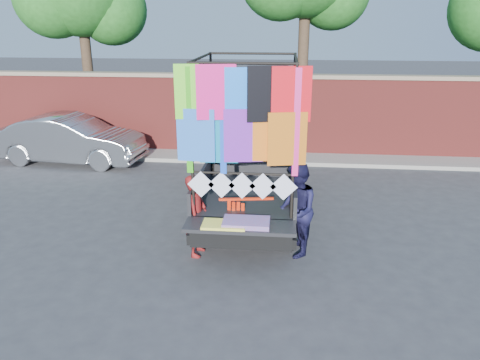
# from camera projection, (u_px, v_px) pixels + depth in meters

# --- Properties ---
(ground) EXTENTS (90.00, 90.00, 0.00)m
(ground) POSITION_uv_depth(u_px,v_px,m) (256.00, 253.00, 8.97)
(ground) COLOR #38383A
(ground) RESTS_ON ground
(brick_wall) EXTENTS (30.00, 0.45, 2.61)m
(brick_wall) POSITION_uv_depth(u_px,v_px,m) (271.00, 114.00, 15.12)
(brick_wall) COLOR maroon
(brick_wall) RESTS_ON ground
(curb) EXTENTS (30.00, 1.20, 0.12)m
(curb) POSITION_uv_depth(u_px,v_px,m) (269.00, 158.00, 14.88)
(curb) COLOR gray
(curb) RESTS_ON ground
(pickup_truck) EXTENTS (2.28, 5.72, 3.60)m
(pickup_truck) POSITION_uv_depth(u_px,v_px,m) (253.00, 168.00, 11.05)
(pickup_truck) COLOR black
(pickup_truck) RESTS_ON ground
(sedan) EXTENTS (4.62, 1.96, 1.48)m
(sedan) POSITION_uv_depth(u_px,v_px,m) (71.00, 139.00, 14.39)
(sedan) COLOR #A6A9AD
(sedan) RESTS_ON ground
(woman) EXTENTS (0.42, 0.60, 1.58)m
(woman) POSITION_uv_depth(u_px,v_px,m) (196.00, 216.00, 8.70)
(woman) COLOR maroon
(woman) RESTS_ON ground
(man) EXTENTS (0.78, 0.95, 1.80)m
(man) POSITION_uv_depth(u_px,v_px,m) (296.00, 210.00, 8.67)
(man) COLOR #171637
(man) RESTS_ON ground
(streamer_bundle) EXTENTS (1.00, 0.20, 0.69)m
(streamer_bundle) POSITION_uv_depth(u_px,v_px,m) (240.00, 209.00, 8.66)
(streamer_bundle) COLOR red
(streamer_bundle) RESTS_ON ground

